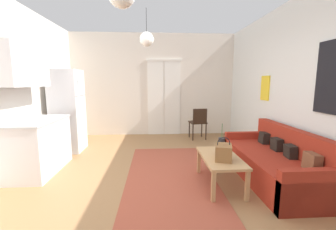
{
  "coord_description": "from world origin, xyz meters",
  "views": [
    {
      "loc": [
        0.02,
        -2.94,
        1.53
      ],
      "look_at": [
        0.27,
        1.03,
        0.93
      ],
      "focal_mm": 23.28,
      "sensor_mm": 36.0,
      "label": 1
    }
  ],
  "objects_px": {
    "refrigerator": "(68,111)",
    "handbag": "(223,152)",
    "accent_chair": "(198,121)",
    "bamboo_vase": "(221,146)",
    "couch": "(275,163)",
    "pendant_lamp_far": "(147,39)",
    "coffee_table": "(220,160)"
  },
  "relations": [
    {
      "from": "accent_chair",
      "to": "pendant_lamp_far",
      "type": "relative_size",
      "value": 1.21
    },
    {
      "from": "coffee_table",
      "to": "bamboo_vase",
      "type": "xyz_separation_m",
      "value": [
        0.05,
        0.13,
        0.18
      ]
    },
    {
      "from": "couch",
      "to": "bamboo_vase",
      "type": "xyz_separation_m",
      "value": [
        -0.87,
        -0.0,
        0.3
      ]
    },
    {
      "from": "bamboo_vase",
      "to": "refrigerator",
      "type": "height_order",
      "value": "refrigerator"
    },
    {
      "from": "couch",
      "to": "bamboo_vase",
      "type": "relative_size",
      "value": 4.23
    },
    {
      "from": "bamboo_vase",
      "to": "pendant_lamp_far",
      "type": "bearing_deg",
      "value": 135.16
    },
    {
      "from": "bamboo_vase",
      "to": "pendant_lamp_far",
      "type": "distance_m",
      "value": 2.39
    },
    {
      "from": "coffee_table",
      "to": "pendant_lamp_far",
      "type": "distance_m",
      "value": 2.57
    },
    {
      "from": "handbag",
      "to": "bamboo_vase",
      "type": "bearing_deg",
      "value": 78.21
    },
    {
      "from": "bamboo_vase",
      "to": "handbag",
      "type": "height_order",
      "value": "bamboo_vase"
    },
    {
      "from": "coffee_table",
      "to": "refrigerator",
      "type": "bearing_deg",
      "value": 146.81
    },
    {
      "from": "refrigerator",
      "to": "accent_chair",
      "type": "height_order",
      "value": "refrigerator"
    },
    {
      "from": "handbag",
      "to": "accent_chair",
      "type": "bearing_deg",
      "value": 85.59
    },
    {
      "from": "couch",
      "to": "bamboo_vase",
      "type": "bearing_deg",
      "value": -179.85
    },
    {
      "from": "refrigerator",
      "to": "handbag",
      "type": "bearing_deg",
      "value": -35.23
    },
    {
      "from": "handbag",
      "to": "coffee_table",
      "type": "bearing_deg",
      "value": 87.28
    },
    {
      "from": "pendant_lamp_far",
      "to": "refrigerator",
      "type": "bearing_deg",
      "value": 160.92
    },
    {
      "from": "couch",
      "to": "handbag",
      "type": "bearing_deg",
      "value": -163.5
    },
    {
      "from": "handbag",
      "to": "refrigerator",
      "type": "height_order",
      "value": "refrigerator"
    },
    {
      "from": "bamboo_vase",
      "to": "couch",
      "type": "bearing_deg",
      "value": 0.15
    },
    {
      "from": "coffee_table",
      "to": "accent_chair",
      "type": "height_order",
      "value": "accent_chair"
    },
    {
      "from": "coffee_table",
      "to": "accent_chair",
      "type": "relative_size",
      "value": 1.18
    },
    {
      "from": "handbag",
      "to": "accent_chair",
      "type": "relative_size",
      "value": 0.4
    },
    {
      "from": "coffee_table",
      "to": "handbag",
      "type": "xyz_separation_m",
      "value": [
        -0.01,
        -0.15,
        0.17
      ]
    },
    {
      "from": "accent_chair",
      "to": "refrigerator",
      "type": "bearing_deg",
      "value": 7.05
    },
    {
      "from": "bamboo_vase",
      "to": "handbag",
      "type": "xyz_separation_m",
      "value": [
        -0.06,
        -0.27,
        -0.01
      ]
    },
    {
      "from": "accent_chair",
      "to": "handbag",
      "type": "bearing_deg",
      "value": 78.65
    },
    {
      "from": "handbag",
      "to": "pendant_lamp_far",
      "type": "xyz_separation_m",
      "value": [
        -1.09,
        1.41,
        1.77
      ]
    },
    {
      "from": "refrigerator",
      "to": "bamboo_vase",
      "type": "bearing_deg",
      "value": -30.97
    },
    {
      "from": "refrigerator",
      "to": "accent_chair",
      "type": "relative_size",
      "value": 2.13
    },
    {
      "from": "bamboo_vase",
      "to": "handbag",
      "type": "bearing_deg",
      "value": -101.79
    },
    {
      "from": "couch",
      "to": "accent_chair",
      "type": "distance_m",
      "value": 2.63
    }
  ]
}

